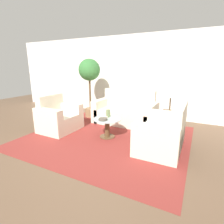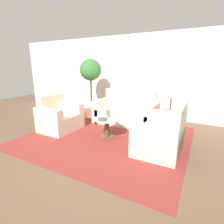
{
  "view_description": "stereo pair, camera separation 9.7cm",
  "coord_description": "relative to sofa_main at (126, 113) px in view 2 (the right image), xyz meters",
  "views": [
    {
      "loc": [
        1.95,
        -2.54,
        1.61
      ],
      "look_at": [
        0.12,
        1.09,
        0.55
      ],
      "focal_mm": 28.0,
      "sensor_mm": 36.0,
      "label": 1
    },
    {
      "loc": [
        2.03,
        -2.49,
        1.61
      ],
      "look_at": [
        0.12,
        1.09,
        0.55
      ],
      "focal_mm": 28.0,
      "sensor_mm": 36.0,
      "label": 2
    }
  ],
  "objects": [
    {
      "name": "coffee_table",
      "position": [
        0.03,
        -1.21,
        -0.01
      ],
      "size": [
        0.64,
        0.64,
        0.45
      ],
      "color": "brown",
      "rests_on": "ground_plane"
    },
    {
      "name": "potted_plant",
      "position": [
        -1.28,
        0.08,
        1.07
      ],
      "size": [
        0.67,
        0.67,
        1.85
      ],
      "color": "#93704C",
      "rests_on": "ground_plane"
    },
    {
      "name": "sofa_main",
      "position": [
        0.0,
        0.0,
        0.0
      ],
      "size": [
        1.77,
        0.86,
        0.94
      ],
      "color": "beige",
      "rests_on": "ground_plane"
    },
    {
      "name": "rug",
      "position": [
        0.03,
        -1.21,
        -0.29
      ],
      "size": [
        3.6,
        3.25,
        0.01
      ],
      "color": "maroon",
      "rests_on": "ground_plane"
    },
    {
      "name": "vase",
      "position": [
        -0.01,
        -1.07,
        0.24
      ],
      "size": [
        0.1,
        0.1,
        0.18
      ],
      "color": "#6B7A4C",
      "rests_on": "coffee_table"
    },
    {
      "name": "loveseat",
      "position": [
        1.34,
        -1.23,
        0.0
      ],
      "size": [
        0.81,
        1.28,
        0.93
      ],
      "rotation": [
        0.0,
        0.0,
        -1.57
      ],
      "color": "beige",
      "rests_on": "ground_plane"
    },
    {
      "name": "ground_plane",
      "position": [
        -0.08,
        -2.06,
        -0.3
      ],
      "size": [
        14.0,
        14.0,
        0.0
      ],
      "primitive_type": "plane",
      "color": "brown"
    },
    {
      "name": "side_table",
      "position": [
        1.24,
        -0.16,
        -0.03
      ],
      "size": [
        0.36,
        0.36,
        0.53
      ],
      "color": "brown",
      "rests_on": "ground_plane"
    },
    {
      "name": "table_lamp",
      "position": [
        1.24,
        -0.16,
        0.68
      ],
      "size": [
        0.34,
        0.34,
        0.58
      ],
      "color": "brown",
      "rests_on": "side_table"
    },
    {
      "name": "armchair",
      "position": [
        -1.33,
        -1.36,
        0.0
      ],
      "size": [
        0.8,
        0.98,
        0.91
      ],
      "rotation": [
        0.0,
        0.0,
        1.56
      ],
      "color": "beige",
      "rests_on": "ground_plane"
    },
    {
      "name": "wall_back",
      "position": [
        -0.08,
        0.94,
        1.0
      ],
      "size": [
        10.0,
        0.06,
        2.6
      ],
      "color": "white",
      "rests_on": "ground_plane"
    },
    {
      "name": "bowl",
      "position": [
        0.01,
        -1.37,
        0.18
      ],
      "size": [
        0.2,
        0.2,
        0.05
      ],
      "color": "brown",
      "rests_on": "coffee_table"
    },
    {
      "name": "book_stack",
      "position": [
        -0.08,
        -1.21,
        0.18
      ],
      "size": [
        0.22,
        0.18,
        0.05
      ],
      "rotation": [
        0.0,
        0.0,
        -0.25
      ],
      "color": "beige",
      "rests_on": "coffee_table"
    }
  ]
}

